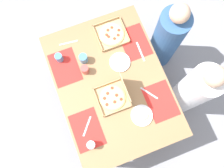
{
  "coord_description": "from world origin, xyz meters",
  "views": [
    {
      "loc": [
        0.52,
        -0.2,
        2.98
      ],
      "look_at": [
        0.0,
        0.0,
        0.75
      ],
      "focal_mm": 38.38,
      "sensor_mm": 36.0,
      "label": 1
    }
  ],
  "objects_px": {
    "cup_dark": "(85,70)",
    "cup_clear_left": "(91,145)",
    "diner_right_seat": "(192,91)",
    "pizza_box_corner_left": "(111,34)",
    "plate_far_right": "(120,62)",
    "pizza_box_edge_far": "(115,96)",
    "cup_clear_right": "(83,58)",
    "diner_left_seat": "(167,39)",
    "cup_spare": "(59,58)",
    "plate_middle": "(142,115)"
  },
  "relations": [
    {
      "from": "plate_far_right",
      "to": "cup_clear_left",
      "type": "relative_size",
      "value": 1.97
    },
    {
      "from": "diner_left_seat",
      "to": "diner_right_seat",
      "type": "bearing_deg",
      "value": 0.0
    },
    {
      "from": "diner_right_seat",
      "to": "pizza_box_edge_far",
      "type": "bearing_deg",
      "value": -103.84
    },
    {
      "from": "plate_far_right",
      "to": "cup_spare",
      "type": "height_order",
      "value": "cup_spare"
    },
    {
      "from": "cup_clear_right",
      "to": "plate_middle",
      "type": "bearing_deg",
      "value": 24.39
    },
    {
      "from": "cup_dark",
      "to": "plate_far_right",
      "type": "bearing_deg",
      "value": 83.64
    },
    {
      "from": "cup_clear_right",
      "to": "diner_left_seat",
      "type": "height_order",
      "value": "diner_left_seat"
    },
    {
      "from": "plate_middle",
      "to": "cup_clear_left",
      "type": "height_order",
      "value": "cup_clear_left"
    },
    {
      "from": "pizza_box_corner_left",
      "to": "cup_clear_left",
      "type": "relative_size",
      "value": 2.86
    },
    {
      "from": "pizza_box_edge_far",
      "to": "cup_spare",
      "type": "distance_m",
      "value": 0.66
    },
    {
      "from": "pizza_box_corner_left",
      "to": "plate_far_right",
      "type": "relative_size",
      "value": 1.45
    },
    {
      "from": "plate_middle",
      "to": "cup_clear_right",
      "type": "height_order",
      "value": "cup_clear_right"
    },
    {
      "from": "plate_middle",
      "to": "diner_right_seat",
      "type": "distance_m",
      "value": 0.67
    },
    {
      "from": "cup_spare",
      "to": "cup_clear_right",
      "type": "height_order",
      "value": "cup_clear_right"
    },
    {
      "from": "pizza_box_edge_far",
      "to": "pizza_box_corner_left",
      "type": "xyz_separation_m",
      "value": [
        -0.61,
        0.2,
        -0.04
      ]
    },
    {
      "from": "pizza_box_corner_left",
      "to": "plate_middle",
      "type": "height_order",
      "value": "pizza_box_corner_left"
    },
    {
      "from": "cup_clear_left",
      "to": "plate_far_right",
      "type": "bearing_deg",
      "value": 140.55
    },
    {
      "from": "cup_clear_left",
      "to": "diner_left_seat",
      "type": "height_order",
      "value": "diner_left_seat"
    },
    {
      "from": "cup_spare",
      "to": "cup_clear_left",
      "type": "bearing_deg",
      "value": 0.81
    },
    {
      "from": "pizza_box_corner_left",
      "to": "cup_spare",
      "type": "height_order",
      "value": "cup_spare"
    },
    {
      "from": "cup_dark",
      "to": "cup_clear_right",
      "type": "relative_size",
      "value": 0.96
    },
    {
      "from": "pizza_box_corner_left",
      "to": "cup_dark",
      "type": "distance_m",
      "value": 0.46
    },
    {
      "from": "cup_clear_left",
      "to": "diner_right_seat",
      "type": "bearing_deg",
      "value": 96.95
    },
    {
      "from": "pizza_box_corner_left",
      "to": "cup_spare",
      "type": "bearing_deg",
      "value": -83.4
    },
    {
      "from": "pizza_box_edge_far",
      "to": "cup_clear_right",
      "type": "xyz_separation_m",
      "value": [
        -0.45,
        -0.15,
        0.0
      ]
    },
    {
      "from": "cup_dark",
      "to": "diner_right_seat",
      "type": "distance_m",
      "value": 1.14
    },
    {
      "from": "diner_left_seat",
      "to": "cup_dark",
      "type": "bearing_deg",
      "value": -83.64
    },
    {
      "from": "pizza_box_corner_left",
      "to": "cup_clear_right",
      "type": "distance_m",
      "value": 0.39
    },
    {
      "from": "cup_clear_left",
      "to": "diner_left_seat",
      "type": "relative_size",
      "value": 0.09
    },
    {
      "from": "plate_far_right",
      "to": "plate_middle",
      "type": "height_order",
      "value": "plate_middle"
    },
    {
      "from": "cup_clear_left",
      "to": "cup_clear_right",
      "type": "xyz_separation_m",
      "value": [
        -0.79,
        0.2,
        -0.0
      ]
    },
    {
      "from": "pizza_box_edge_far",
      "to": "pizza_box_corner_left",
      "type": "relative_size",
      "value": 1.08
    },
    {
      "from": "diner_left_seat",
      "to": "pizza_box_edge_far",
      "type": "bearing_deg",
      "value": -60.58
    },
    {
      "from": "cup_dark",
      "to": "cup_spare",
      "type": "bearing_deg",
      "value": -136.58
    },
    {
      "from": "diner_right_seat",
      "to": "cup_clear_left",
      "type": "bearing_deg",
      "value": -83.05
    },
    {
      "from": "pizza_box_edge_far",
      "to": "pizza_box_corner_left",
      "type": "bearing_deg",
      "value": 162.15
    },
    {
      "from": "pizza_box_edge_far",
      "to": "cup_clear_left",
      "type": "distance_m",
      "value": 0.49
    },
    {
      "from": "diner_right_seat",
      "to": "cup_clear_right",
      "type": "bearing_deg",
      "value": -124.27
    },
    {
      "from": "pizza_box_corner_left",
      "to": "cup_spare",
      "type": "distance_m",
      "value": 0.57
    },
    {
      "from": "cup_clear_left",
      "to": "pizza_box_corner_left",
      "type": "bearing_deg",
      "value": 149.65
    },
    {
      "from": "pizza_box_corner_left",
      "to": "cup_clear_left",
      "type": "height_order",
      "value": "cup_clear_left"
    },
    {
      "from": "plate_far_right",
      "to": "diner_left_seat",
      "type": "bearing_deg",
      "value": 103.15
    },
    {
      "from": "cup_dark",
      "to": "diner_left_seat",
      "type": "xyz_separation_m",
      "value": [
        -0.11,
        0.97,
        -0.29
      ]
    },
    {
      "from": "pizza_box_edge_far",
      "to": "cup_clear_right",
      "type": "distance_m",
      "value": 0.48
    },
    {
      "from": "diner_right_seat",
      "to": "cup_dark",
      "type": "bearing_deg",
      "value": -118.87
    },
    {
      "from": "cup_dark",
      "to": "cup_clear_left",
      "type": "bearing_deg",
      "value": -14.95
    },
    {
      "from": "cup_clear_right",
      "to": "diner_left_seat",
      "type": "xyz_separation_m",
      "value": [
        0.0,
        0.95,
        -0.29
      ]
    },
    {
      "from": "plate_middle",
      "to": "plate_far_right",
      "type": "bearing_deg",
      "value": 179.99
    },
    {
      "from": "cup_clear_left",
      "to": "diner_right_seat",
      "type": "relative_size",
      "value": 0.09
    },
    {
      "from": "diner_left_seat",
      "to": "diner_right_seat",
      "type": "height_order",
      "value": "diner_right_seat"
    }
  ]
}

